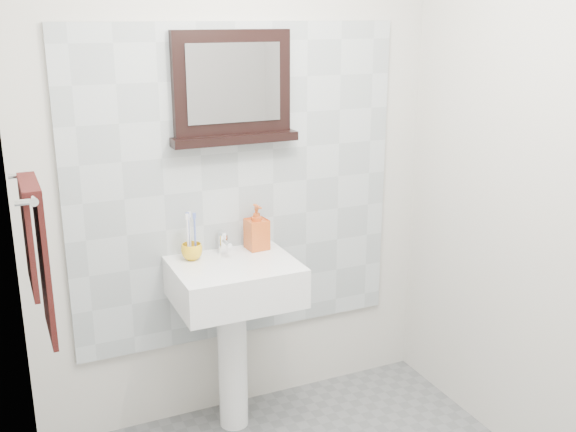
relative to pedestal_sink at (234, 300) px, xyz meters
The scene contains 10 objects.
back_wall 0.63m from the pedestal_sink, 64.79° to the left, with size 2.00×0.01×2.50m, color beige.
left_wall 1.37m from the pedestal_sink, 135.65° to the right, with size 0.01×2.20×2.50m, color beige.
splashback 0.53m from the pedestal_sink, 63.57° to the left, with size 1.60×0.02×1.50m, color #A8B1B6.
pedestal_sink is the anchor object (origin of this frame).
toothbrush_cup 0.29m from the pedestal_sink, 145.04° to the left, with size 0.10×0.10×0.08m, color yellow.
toothbrushes 0.36m from the pedestal_sink, 144.83° to the left, with size 0.05×0.04×0.21m.
soap_dispenser 0.36m from the pedestal_sink, 37.40° to the left, with size 0.10×0.10×0.22m, color red.
framed_mirror 0.95m from the pedestal_sink, 66.62° to the left, with size 0.59×0.11×0.50m.
towel_bar 1.17m from the pedestal_sink, 154.70° to the right, with size 0.07×0.40×0.03m.
hand_towel 1.05m from the pedestal_sink, 154.51° to the right, with size 0.06×0.30×0.55m.
Camera 1 is at (-1.05, -1.81, 1.93)m, focal length 42.00 mm.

